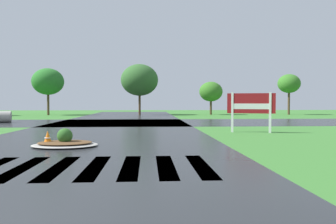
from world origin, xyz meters
TOP-DOWN VIEW (x-y plane):
  - asphalt_roadway at (0.00, 10.00)m, footprint 10.44×80.00m
  - asphalt_cross_road at (0.00, 22.14)m, footprint 90.00×9.40m
  - crosswalk_stripes at (0.00, 4.31)m, footprint 7.65×3.21m
  - estate_billboard at (7.78, 13.24)m, footprint 2.43×0.85m
  - median_island at (-0.83, 8.25)m, footprint 2.41×1.86m
  - traffic_cone at (-1.47, 8.29)m, footprint 0.37×0.37m
  - background_treeline at (-2.46, 36.99)m, footprint 41.94×5.88m

SIDE VIEW (x-z plane):
  - asphalt_roadway at x=0.00m, z-range 0.00..0.01m
  - asphalt_cross_road at x=0.00m, z-range 0.00..0.01m
  - crosswalk_stripes at x=0.00m, z-range 0.00..0.01m
  - median_island at x=-0.83m, z-range -0.19..0.49m
  - traffic_cone at x=-1.47m, z-range -0.01..0.57m
  - estate_billboard at x=7.78m, z-range 0.37..2.54m
  - background_treeline at x=-2.46m, z-range 0.72..7.10m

